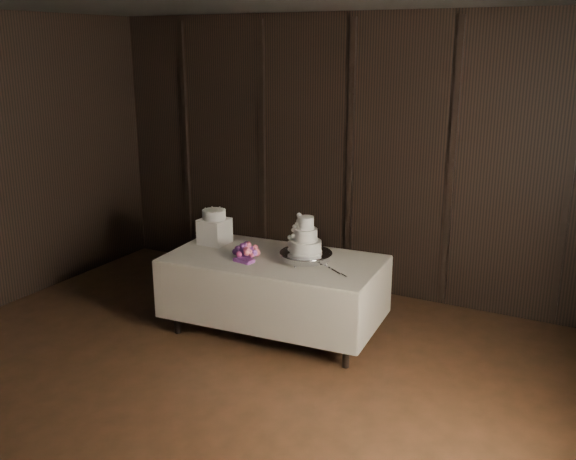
{
  "coord_description": "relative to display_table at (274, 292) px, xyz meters",
  "views": [
    {
      "loc": [
        2.65,
        -2.9,
        2.67
      ],
      "look_at": [
        0.02,
        2.02,
        1.05
      ],
      "focal_mm": 40.0,
      "sensor_mm": 36.0,
      "label": 1
    }
  ],
  "objects": [
    {
      "name": "room",
      "position": [
        0.13,
        -2.02,
        1.08
      ],
      "size": [
        6.08,
        7.08,
        3.08
      ],
      "color": "black",
      "rests_on": "ground"
    },
    {
      "name": "cake_stand",
      "position": [
        0.31,
        0.04,
        0.39
      ],
      "size": [
        0.55,
        0.55,
        0.09
      ],
      "primitive_type": "cylinder",
      "rotation": [
        0.0,
        0.0,
        0.15
      ],
      "color": "silver",
      "rests_on": "display_table"
    },
    {
      "name": "small_cake",
      "position": [
        -0.74,
        0.12,
        0.64
      ],
      "size": [
        0.3,
        0.3,
        0.09
      ],
      "primitive_type": "cylinder",
      "rotation": [
        0.0,
        0.0,
        0.38
      ],
      "color": "white",
      "rests_on": "box_pedestal"
    },
    {
      "name": "bouquet",
      "position": [
        -0.23,
        -0.11,
        0.41
      ],
      "size": [
        0.35,
        0.43,
        0.19
      ],
      "primitive_type": null,
      "rotation": [
        0.0,
        0.0,
        -0.16
      ],
      "color": "#D3506A",
      "rests_on": "display_table"
    },
    {
      "name": "box_pedestal",
      "position": [
        -0.74,
        0.12,
        0.47
      ],
      "size": [
        0.27,
        0.27,
        0.25
      ],
      "primitive_type": "cube",
      "rotation": [
        0.0,
        0.0,
        -0.03
      ],
      "color": "white",
      "rests_on": "display_table"
    },
    {
      "name": "cake_knife",
      "position": [
        0.62,
        -0.06,
        0.35
      ],
      "size": [
        0.32,
        0.23,
        0.01
      ],
      "primitive_type": "cube",
      "rotation": [
        0.0,
        0.0,
        -0.6
      ],
      "color": "silver",
      "rests_on": "display_table"
    },
    {
      "name": "wedding_cake",
      "position": [
        0.29,
        0.02,
        0.57
      ],
      "size": [
        0.32,
        0.28,
        0.34
      ],
      "rotation": [
        0.0,
        0.0,
        0.17
      ],
      "color": "white",
      "rests_on": "cake_stand"
    },
    {
      "name": "display_table",
      "position": [
        0.0,
        0.0,
        0.0
      ],
      "size": [
        2.07,
        1.19,
        0.76
      ],
      "rotation": [
        0.0,
        0.0,
        0.08
      ],
      "color": "beige",
      "rests_on": "ground"
    }
  ]
}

